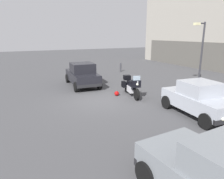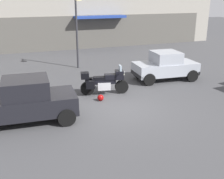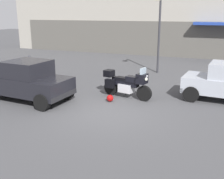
% 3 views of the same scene
% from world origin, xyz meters
% --- Properties ---
extents(ground_plane, '(80.00, 80.00, 0.00)m').
position_xyz_m(ground_plane, '(0.00, 0.00, 0.00)').
color(ground_plane, '#424244').
extents(motorcycle, '(2.24, 0.99, 1.36)m').
position_xyz_m(motorcycle, '(0.04, 1.82, 0.62)').
color(motorcycle, black).
rests_on(motorcycle, ground).
extents(helmet, '(0.28, 0.28, 0.28)m').
position_xyz_m(helmet, '(-0.38, 1.05, 0.14)').
color(helmet, '#990C0C').
rests_on(helmet, ground).
extents(car_hatchback_near, '(3.96, 2.02, 1.64)m').
position_xyz_m(car_hatchback_near, '(-3.64, 0.01, 0.81)').
color(car_hatchback_near, black).
rests_on(car_hatchback_near, ground).
extents(car_compact_side, '(3.57, 1.96, 1.56)m').
position_xyz_m(car_compact_side, '(3.97, 2.89, 0.77)').
color(car_compact_side, '#9EA3AD').
rests_on(car_compact_side, ground).
extents(streetlamp_curbside, '(0.28, 0.94, 4.35)m').
position_xyz_m(streetlamp_curbside, '(0.18, 7.06, 2.68)').
color(streetlamp_curbside, '#2D2D33').
rests_on(streetlamp_curbside, ground).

